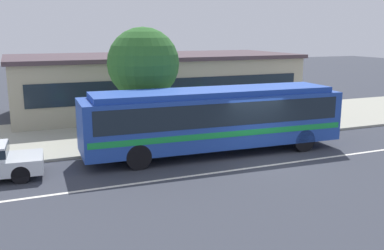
{
  "coord_description": "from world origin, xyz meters",
  "views": [
    {
      "loc": [
        -9.26,
        -14.89,
        5.22
      ],
      "look_at": [
        -2.27,
        1.87,
        1.3
      ],
      "focal_mm": 40.64,
      "sensor_mm": 36.0,
      "label": 1
    }
  ],
  "objects_px": {
    "bus_stop_sign": "(264,103)",
    "transit_bus": "(214,116)",
    "pedestrian_walking_along_curb": "(102,129)",
    "street_tree_near_stop": "(143,64)",
    "pedestrian_standing_by_tree": "(201,118)",
    "pedestrian_waiting_near_sign": "(274,112)"
  },
  "relations": [
    {
      "from": "bus_stop_sign",
      "to": "transit_bus",
      "type": "bearing_deg",
      "value": -153.67
    },
    {
      "from": "pedestrian_walking_along_curb",
      "to": "street_tree_near_stop",
      "type": "relative_size",
      "value": 0.3
    },
    {
      "from": "pedestrian_standing_by_tree",
      "to": "bus_stop_sign",
      "type": "bearing_deg",
      "value": -5.84
    },
    {
      "from": "transit_bus",
      "to": "pedestrian_walking_along_curb",
      "type": "distance_m",
      "value": 4.9
    },
    {
      "from": "transit_bus",
      "to": "pedestrian_walking_along_curb",
      "type": "height_order",
      "value": "transit_bus"
    },
    {
      "from": "pedestrian_waiting_near_sign",
      "to": "pedestrian_standing_by_tree",
      "type": "bearing_deg",
      "value": -179.61
    },
    {
      "from": "pedestrian_walking_along_curb",
      "to": "pedestrian_standing_by_tree",
      "type": "bearing_deg",
      "value": 3.07
    },
    {
      "from": "pedestrian_walking_along_curb",
      "to": "street_tree_near_stop",
      "type": "height_order",
      "value": "street_tree_near_stop"
    },
    {
      "from": "transit_bus",
      "to": "pedestrian_walking_along_curb",
      "type": "relative_size",
      "value": 7.09
    },
    {
      "from": "transit_bus",
      "to": "street_tree_near_stop",
      "type": "height_order",
      "value": "street_tree_near_stop"
    },
    {
      "from": "pedestrian_walking_along_curb",
      "to": "pedestrian_standing_by_tree",
      "type": "relative_size",
      "value": 0.94
    },
    {
      "from": "transit_bus",
      "to": "pedestrian_waiting_near_sign",
      "type": "relative_size",
      "value": 6.71
    },
    {
      "from": "transit_bus",
      "to": "pedestrian_waiting_near_sign",
      "type": "bearing_deg",
      "value": 25.79
    },
    {
      "from": "pedestrian_waiting_near_sign",
      "to": "pedestrian_walking_along_curb",
      "type": "xyz_separation_m",
      "value": [
        -8.97,
        -0.29,
        -0.06
      ]
    },
    {
      "from": "pedestrian_walking_along_curb",
      "to": "street_tree_near_stop",
      "type": "distance_m",
      "value": 3.87
    },
    {
      "from": "pedestrian_waiting_near_sign",
      "to": "bus_stop_sign",
      "type": "xyz_separation_m",
      "value": [
        -0.85,
        -0.37,
        0.61
      ]
    },
    {
      "from": "pedestrian_waiting_near_sign",
      "to": "pedestrian_standing_by_tree",
      "type": "relative_size",
      "value": 0.99
    },
    {
      "from": "pedestrian_waiting_near_sign",
      "to": "street_tree_near_stop",
      "type": "xyz_separation_m",
      "value": [
        -6.6,
        1.24,
        2.6
      ]
    },
    {
      "from": "pedestrian_standing_by_tree",
      "to": "bus_stop_sign",
      "type": "relative_size",
      "value": 0.68
    },
    {
      "from": "pedestrian_standing_by_tree",
      "to": "pedestrian_walking_along_curb",
      "type": "bearing_deg",
      "value": -176.93
    },
    {
      "from": "transit_bus",
      "to": "pedestrian_walking_along_curb",
      "type": "xyz_separation_m",
      "value": [
        -4.49,
        1.88,
        -0.58
      ]
    },
    {
      "from": "transit_bus",
      "to": "bus_stop_sign",
      "type": "height_order",
      "value": "transit_bus"
    }
  ]
}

